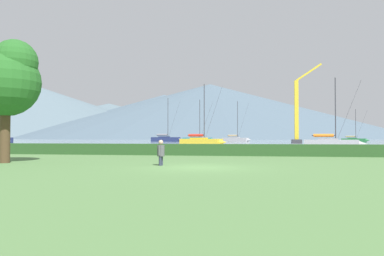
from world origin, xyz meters
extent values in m
plane|color=#517A42|center=(0.00, 0.00, 0.00)|extent=(1000.00, 1000.00, 0.00)
cube|color=#8499A8|center=(0.00, 137.00, 0.00)|extent=(320.00, 246.00, 0.00)
cube|color=#284C23|center=(0.00, 11.00, 0.43)|extent=(80.00, 1.20, 0.85)
cube|color=#9E9EA3|center=(-2.77, 83.66, 0.54)|extent=(7.15, 4.68, 1.06)
cone|color=#9E9EA3|center=(0.82, 82.21, 0.54)|extent=(1.42, 1.27, 0.91)
cube|color=gray|center=(-3.13, 83.80, 0.92)|extent=(2.94, 2.45, 0.68)
cylinder|color=#333338|center=(-2.24, 83.44, 5.65)|extent=(0.14, 0.14, 10.13)
cylinder|color=#333338|center=(-3.65, 84.01, 1.65)|extent=(2.87, 1.24, 0.12)
cylinder|color=tan|center=(-3.65, 84.01, 1.65)|extent=(2.56, 1.36, 0.43)
cylinder|color=#333338|center=(-0.75, 82.84, 5.40)|extent=(3.00, 1.23, 9.64)
cone|color=navy|center=(-35.67, 36.63, 0.63)|extent=(1.53, 1.28, 1.06)
cylinder|color=#333338|center=(-37.62, 36.98, 5.67)|extent=(3.72, 0.69, 9.98)
cube|color=gold|center=(-6.02, 42.14, 0.52)|extent=(6.99, 4.20, 1.04)
cone|color=gold|center=(-2.42, 40.97, 0.52)|extent=(1.35, 1.19, 0.88)
cube|color=gold|center=(-6.38, 42.25, 0.90)|extent=(2.83, 2.27, 0.66)
cylinder|color=#333338|center=(-5.48, 41.96, 5.14)|extent=(0.13, 0.13, 9.14)
cylinder|color=#333338|center=(-6.89, 42.42, 1.61)|extent=(2.87, 1.03, 0.11)
cylinder|color=red|center=(-6.89, 42.42, 1.61)|extent=(2.53, 1.18, 0.42)
cylinder|color=#333338|center=(-3.99, 41.48, 4.91)|extent=(3.00, 1.00, 8.70)
cube|color=#236B38|center=(26.90, 83.71, 0.45)|extent=(6.02, 4.00, 0.90)
cone|color=#236B38|center=(29.91, 82.45, 0.45)|extent=(1.20, 1.08, 0.76)
cube|color=#206032|center=(26.60, 83.83, 0.78)|extent=(2.48, 2.08, 0.57)
cylinder|color=#333338|center=(27.35, 83.52, 4.40)|extent=(0.11, 0.11, 7.81)
cylinder|color=#333338|center=(26.17, 84.01, 1.39)|extent=(2.41, 1.08, 0.10)
cylinder|color=tan|center=(26.17, 84.01, 1.39)|extent=(2.15, 1.17, 0.36)
cylinder|color=#333338|center=(28.60, 83.00, 4.20)|extent=(2.51, 1.07, 7.43)
cube|color=#9E9EA3|center=(11.83, 32.37, 0.50)|extent=(6.63, 3.33, 1.00)
cone|color=#9E9EA3|center=(15.39, 31.68, 0.50)|extent=(1.23, 1.04, 0.85)
cube|color=gray|center=(11.48, 32.44, 0.86)|extent=(2.60, 1.94, 0.63)
cylinder|color=#333338|center=(12.37, 32.27, 4.65)|extent=(0.13, 0.13, 8.21)
cylinder|color=#333338|center=(10.97, 32.54, 1.54)|extent=(2.82, 0.65, 0.11)
cylinder|color=orange|center=(10.97, 32.54, 1.54)|extent=(2.45, 0.85, 0.40)
cylinder|color=#333338|center=(13.83, 31.98, 4.45)|extent=(2.96, 0.60, 7.81)
cube|color=navy|center=(-22.00, 84.27, 0.61)|extent=(7.99, 3.59, 1.21)
cone|color=navy|center=(-17.62, 83.72, 0.61)|extent=(1.44, 1.19, 1.03)
cube|color=#1B2449|center=(-22.44, 84.32, 1.05)|extent=(3.08, 2.20, 0.77)
cylinder|color=#333338|center=(-21.35, 84.18, 6.36)|extent=(0.15, 0.15, 11.39)
cylinder|color=#333338|center=(-23.07, 84.40, 1.88)|extent=(3.46, 0.56, 0.13)
cylinder|color=gray|center=(-23.07, 84.40, 1.88)|extent=(2.99, 0.85, 0.49)
cylinder|color=#333338|center=(-19.54, 83.96, 6.08)|extent=(3.65, 0.49, 10.83)
cube|color=#19707A|center=(-11.90, 76.33, 0.57)|extent=(7.39, 3.32, 1.12)
cone|color=#19707A|center=(-7.85, 75.82, 0.57)|extent=(1.33, 1.10, 0.95)
cube|color=#16646E|center=(-12.30, 76.38, 0.97)|extent=(2.85, 2.03, 0.71)
cylinder|color=#333338|center=(-11.29, 76.26, 5.63)|extent=(0.14, 0.14, 10.02)
cylinder|color=#333338|center=(-12.89, 76.46, 1.74)|extent=(3.21, 0.52, 0.12)
cylinder|color=#2D7542|center=(-12.89, 76.46, 1.74)|extent=(2.77, 0.79, 0.45)
cylinder|color=#333338|center=(-9.62, 76.05, 5.38)|extent=(3.37, 0.45, 9.53)
cylinder|color=#2D3347|center=(-2.00, 0.75, 0.23)|extent=(0.14, 0.14, 0.45)
cylinder|color=#2D3347|center=(-1.98, 0.93, 0.23)|extent=(0.14, 0.14, 0.45)
cylinder|color=#4C4C51|center=(-1.99, 0.84, 0.73)|extent=(0.36, 0.36, 0.55)
cylinder|color=#4C4C51|center=(-2.01, 0.60, 0.75)|extent=(0.09, 0.09, 0.49)
cylinder|color=#4C4C51|center=(-1.96, 1.08, 0.75)|extent=(0.09, 0.09, 0.49)
sphere|color=tan|center=(-1.99, 0.84, 1.14)|extent=(0.22, 0.22, 0.22)
cylinder|color=#4C3823|center=(-10.69, 1.21, 1.53)|extent=(0.53, 0.53, 3.05)
sphere|color=#256023|center=(-10.69, 1.21, 4.33)|extent=(3.66, 3.66, 3.66)
sphere|color=#256023|center=(-10.15, 1.21, 5.43)|extent=(2.38, 2.38, 2.38)
cube|color=#333338|center=(10.86, 63.46, 0.40)|extent=(2.00, 2.00, 0.80)
cube|color=gold|center=(10.86, 63.46, 6.90)|extent=(0.80, 0.80, 12.21)
cube|color=gold|center=(13.36, 63.46, 14.67)|extent=(5.21, 0.36, 3.62)
cone|color=slate|center=(-206.89, 318.11, 25.04)|extent=(303.81, 303.81, 50.09)
cone|color=#4C6070|center=(-34.81, 290.48, 22.21)|extent=(301.84, 301.84, 44.42)
cone|color=slate|center=(-173.49, 416.27, 20.70)|extent=(335.68, 335.68, 41.41)
cone|color=#4C6070|center=(-88.22, 350.29, 21.59)|extent=(283.59, 283.59, 43.19)
camera|label=1|loc=(2.59, -17.06, 1.42)|focal=35.34mm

